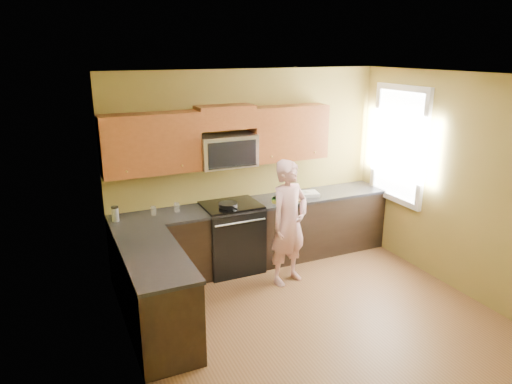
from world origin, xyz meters
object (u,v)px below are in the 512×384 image
microwave (227,166)px  butter_tub (276,203)px  stove (232,237)px  frying_pan (228,207)px  woman (289,223)px  travel_mug (116,221)px

microwave → butter_tub: microwave is taller
stove → microwave: bearing=90.0°
frying_pan → woman: bearing=-49.9°
stove → travel_mug: size_ratio=4.97×
stove → woman: size_ratio=0.58×
stove → travel_mug: (-1.50, 0.06, 0.44)m
stove → woman: woman is taller
microwave → butter_tub: size_ratio=6.03×
microwave → woman: microwave is taller
stove → microwave: microwave is taller
woman → travel_mug: size_ratio=8.59×
frying_pan → butter_tub: (0.70, -0.02, -0.03)m
microwave → frying_pan: size_ratio=1.77×
travel_mug → frying_pan: bearing=-6.2°
frying_pan → stove: bearing=42.2°
stove → woman: bearing=-50.3°
woman → stove: bearing=111.5°
woman → butter_tub: 0.55m
stove → frying_pan: size_ratio=2.22×
woman → butter_tub: bearing=62.7°
stove → woman: 0.91m
frying_pan → microwave: bearing=62.3°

